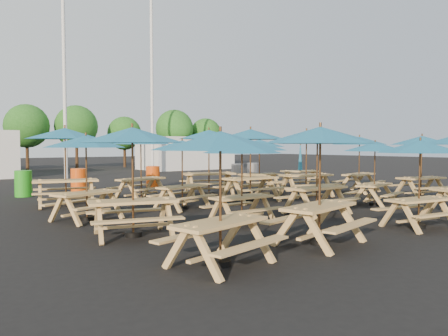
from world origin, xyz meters
TOP-DOWN VIEW (x-y plane):
  - ground at (0.00, 0.00)m, footprint 120.00×120.00m
  - picnic_unit_0 at (-5.42, -5.76)m, footprint 2.54×2.54m
  - picnic_unit_1 at (-5.59, -2.85)m, footprint 2.77×2.77m
  - picnic_unit_2 at (-5.71, -0.29)m, footprint 2.72×2.72m
  - picnic_unit_3 at (-5.33, 2.77)m, footprint 2.95×2.95m
  - picnic_unit_4 at (-2.97, -5.67)m, footprint 2.69×2.69m
  - picnic_unit_5 at (-2.78, -3.01)m, footprint 1.98×1.98m
  - picnic_unit_6 at (-2.67, 0.02)m, footprint 2.48×2.48m
  - picnic_unit_7 at (-2.72, 2.75)m, footprint 2.85×2.85m
  - picnic_unit_8 at (0.20, -5.92)m, footprint 2.28×2.28m
  - picnic_unit_9 at (-0.18, -3.12)m, footprint 2.27×2.27m
  - picnic_unit_10 at (0.10, 0.11)m, footprint 2.43×2.43m
  - picnic_unit_11 at (0.15, 2.69)m, footprint 3.14×3.14m
  - picnic_unit_13 at (2.71, -2.98)m, footprint 2.41×2.41m
  - picnic_unit_14 at (2.81, 0.06)m, footprint 2.98×2.98m
  - picnic_unit_15 at (2.63, 2.55)m, footprint 2.55×2.55m
  - picnic_unit_17 at (5.71, -2.87)m, footprint 2.63×2.63m
  - picnic_unit_18 at (5.58, -0.27)m, footprint 2.69×2.69m
  - picnic_unit_19 at (5.50, 2.93)m, footprint 2.14×2.00m
  - waste_bin_0 at (-5.87, 6.26)m, footprint 0.62×0.62m
  - waste_bin_1 at (-3.75, 6.39)m, footprint 0.62×0.62m
  - waste_bin_2 at (-0.39, 6.40)m, footprint 0.62×0.62m
  - waste_bin_3 at (4.12, 5.95)m, footprint 0.62×0.62m
  - waste_bin_4 at (5.55, 6.42)m, footprint 0.62×0.62m
  - mast_0 at (-2.00, 14.00)m, footprint 0.20×0.20m
  - mast_1 at (4.50, 16.00)m, footprint 0.20×0.20m
  - event_tent_1 at (9.00, 19.00)m, footprint 7.00×4.00m
  - tree_3 at (-1.75, 24.72)m, footprint 3.36×3.36m
  - tree_4 at (1.90, 24.26)m, footprint 3.41×3.41m
  - tree_5 at (6.22, 24.67)m, footprint 2.94×2.94m
  - tree_6 at (10.23, 22.90)m, footprint 3.38×3.38m
  - tree_7 at (13.63, 22.92)m, footprint 2.95×2.95m

SIDE VIEW (x-z plane):
  - ground at x=0.00m, z-range 0.00..0.00m
  - waste_bin_0 at x=-5.87m, z-range 0.00..0.99m
  - waste_bin_1 at x=-3.75m, z-range 0.00..0.99m
  - waste_bin_2 at x=-0.39m, z-range 0.00..0.99m
  - waste_bin_3 at x=4.12m, z-range 0.00..0.99m
  - waste_bin_4 at x=5.55m, z-range 0.00..0.99m
  - picnic_unit_19 at x=5.50m, z-range -0.20..2.03m
  - event_tent_1 at x=9.00m, z-range 0.00..2.60m
  - picnic_unit_5 at x=-2.78m, z-range 0.76..2.81m
  - picnic_unit_13 at x=2.71m, z-range 0.76..2.82m
  - picnic_unit_8 at x=0.20m, z-range 0.77..2.84m
  - picnic_unit_6 at x=-2.67m, z-range 0.78..2.88m
  - picnic_unit_0 at x=-5.42m, z-range 0.81..2.99m
  - picnic_unit_15 at x=2.63m, z-range 0.82..3.01m
  - picnic_unit_2 at x=-5.71m, z-range 0.82..3.03m
  - picnic_unit_17 at x=5.71m, z-range 0.85..3.15m
  - picnic_unit_18 at x=5.58m, z-range 0.86..3.16m
  - picnic_unit_7 at x=-2.72m, z-range 0.86..3.17m
  - picnic_unit_4 at x=-2.97m, z-range 0.86..3.18m
  - picnic_unit_9 at x=-0.18m, z-range 0.86..3.18m
  - picnic_unit_1 at x=-5.59m, z-range 0.87..3.20m
  - picnic_unit_3 at x=-5.33m, z-range 0.93..3.44m
  - picnic_unit_14 at x=2.81m, z-range 0.93..3.44m
  - picnic_unit_10 at x=0.10m, z-range 0.93..3.44m
  - picnic_unit_11 at x=0.15m, z-range 0.95..3.50m
  - tree_5 at x=6.22m, z-range 0.75..5.20m
  - tree_7 at x=13.63m, z-range 0.75..5.23m
  - tree_3 at x=-1.75m, z-range 0.86..5.95m
  - tree_6 at x=10.23m, z-range 0.86..5.99m
  - tree_4 at x=1.90m, z-range 0.87..6.04m
  - mast_0 at x=-2.00m, z-range 0.00..12.00m
  - mast_1 at x=4.50m, z-range 0.00..12.00m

